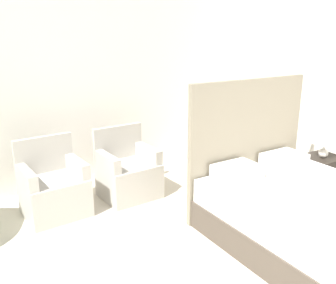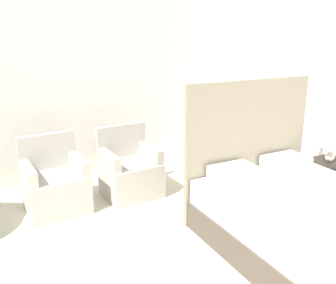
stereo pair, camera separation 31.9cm
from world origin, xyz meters
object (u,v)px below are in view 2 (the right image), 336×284
armchair_near_window_left (56,188)px  nightstand (325,180)px  table_lamp (332,139)px  armchair_near_window_right (130,174)px  bed (312,223)px

armchair_near_window_left → nightstand: (3.12, -1.24, -0.03)m
armchair_near_window_left → nightstand: 3.36m
armchair_near_window_left → table_lamp: 3.41m
armchair_near_window_right → table_lamp: size_ratio=2.02×
nightstand → table_lamp: 0.55m
bed → armchair_near_window_left: bearing=134.3°
bed → nightstand: bearing=35.5°
bed → nightstand: size_ratio=4.18×
armchair_near_window_left → nightstand: bearing=-25.5°
armchair_near_window_right → table_lamp: bearing=-33.4°
armchair_near_window_left → table_lamp: bearing=-25.9°
table_lamp → armchair_near_window_right: bearing=149.7°
bed → armchair_near_window_right: 2.30m
nightstand → armchair_near_window_left: bearing=158.3°
armchair_near_window_left → bed: bearing=-49.5°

